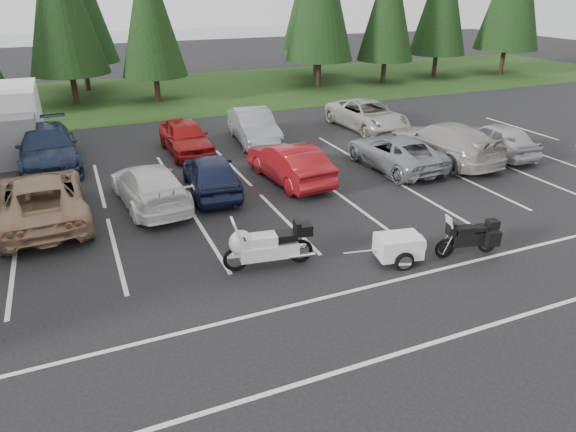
# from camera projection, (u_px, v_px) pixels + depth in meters

# --- Properties ---
(ground) EXTENTS (120.00, 120.00, 0.00)m
(ground) POSITION_uv_depth(u_px,v_px,m) (285.00, 237.00, 15.82)
(ground) COLOR black
(ground) RESTS_ON ground
(grass_strip) EXTENTS (80.00, 16.00, 0.01)m
(grass_strip) POSITION_uv_depth(u_px,v_px,m) (152.00, 95.00, 35.91)
(grass_strip) COLOR #1A3410
(grass_strip) RESTS_ON ground
(lake_water) EXTENTS (70.00, 50.00, 0.02)m
(lake_water) POSITION_uv_depth(u_px,v_px,m) (143.00, 46.00, 63.30)
(lake_water) COLOR gray
(lake_water) RESTS_ON ground
(box_truck) EXTENTS (2.40, 5.60, 2.90)m
(box_truck) POSITION_uv_depth(u_px,v_px,m) (11.00, 123.00, 22.83)
(box_truck) COLOR silver
(box_truck) RESTS_ON ground
(stall_markings) EXTENTS (32.00, 16.00, 0.01)m
(stall_markings) POSITION_uv_depth(u_px,v_px,m) (262.00, 212.00, 17.50)
(stall_markings) COLOR silver
(stall_markings) RESTS_ON ground
(conifer_5) EXTENTS (4.14, 4.14, 9.63)m
(conifer_5) POSITION_uv_depth(u_px,v_px,m) (149.00, 10.00, 31.57)
(conifer_5) COLOR #332316
(conifer_5) RESTS_ON ground
(conifer_7) EXTENTS (4.27, 4.27, 9.94)m
(conifer_7) POSITION_uv_depth(u_px,v_px,m) (389.00, 3.00, 37.91)
(conifer_7) COLOR #332316
(conifer_7) RESTS_ON ground
(car_near_2) EXTENTS (2.92, 5.84, 1.59)m
(car_near_2) POSITION_uv_depth(u_px,v_px,m) (41.00, 198.00, 16.57)
(car_near_2) COLOR #9C775A
(car_near_2) RESTS_ON ground
(car_near_3) EXTENTS (2.46, 5.08, 1.43)m
(car_near_3) POSITION_uv_depth(u_px,v_px,m) (150.00, 186.00, 17.84)
(car_near_3) COLOR white
(car_near_3) RESTS_ON ground
(car_near_4) EXTENTS (2.16, 4.50, 1.49)m
(car_near_4) POSITION_uv_depth(u_px,v_px,m) (211.00, 173.00, 18.88)
(car_near_4) COLOR #181F3D
(car_near_4) RESTS_ON ground
(car_near_5) EXTENTS (2.01, 4.73, 1.52)m
(car_near_5) POSITION_uv_depth(u_px,v_px,m) (289.00, 163.00, 19.95)
(car_near_5) COLOR maroon
(car_near_5) RESTS_ON ground
(car_near_6) EXTENTS (2.47, 5.08, 1.39)m
(car_near_6) POSITION_uv_depth(u_px,v_px,m) (394.00, 152.00, 21.48)
(car_near_6) COLOR gray
(car_near_6) RESTS_ON ground
(car_near_7) EXTENTS (2.78, 5.93, 1.68)m
(car_near_7) POSITION_uv_depth(u_px,v_px,m) (443.00, 142.00, 22.30)
(car_near_7) COLOR #A49D96
(car_near_7) RESTS_ON ground
(car_near_8) EXTENTS (2.04, 4.46, 1.48)m
(car_near_8) POSITION_uv_depth(u_px,v_px,m) (496.00, 139.00, 23.07)
(car_near_8) COLOR #B0B0B5
(car_near_8) RESTS_ON ground
(car_far_1) EXTENTS (2.61, 5.88, 1.68)m
(car_far_1) POSITION_uv_depth(u_px,v_px,m) (48.00, 147.00, 21.56)
(car_far_1) COLOR #19263E
(car_far_1) RESTS_ON ground
(car_far_2) EXTENTS (1.91, 4.52, 1.52)m
(car_far_2) POSITION_uv_depth(u_px,v_px,m) (186.00, 137.00, 23.29)
(car_far_2) COLOR #9F1414
(car_far_2) RESTS_ON ground
(car_far_3) EXTENTS (2.15, 4.98, 1.59)m
(car_far_3) POSITION_uv_depth(u_px,v_px,m) (254.00, 127.00, 24.82)
(car_far_3) COLOR slate
(car_far_3) RESTS_ON ground
(car_far_4) EXTENTS (2.80, 5.50, 1.49)m
(car_far_4) POSITION_uv_depth(u_px,v_px,m) (367.00, 115.00, 27.24)
(car_far_4) COLOR #ADA99E
(car_far_4) RESTS_ON ground
(touring_motorcycle) EXTENTS (2.88, 1.24, 1.54)m
(touring_motorcycle) POSITION_uv_depth(u_px,v_px,m) (268.00, 242.00, 13.85)
(touring_motorcycle) COLOR silver
(touring_motorcycle) RESTS_ON ground
(cargo_trailer) EXTENTS (1.91, 1.30, 0.81)m
(cargo_trailer) POSITION_uv_depth(u_px,v_px,m) (398.00, 249.00, 14.25)
(cargo_trailer) COLOR silver
(cargo_trailer) RESTS_ON ground
(adventure_motorcycle) EXTENTS (2.26, 1.10, 1.32)m
(adventure_motorcycle) POSITION_uv_depth(u_px,v_px,m) (468.00, 234.00, 14.50)
(adventure_motorcycle) COLOR black
(adventure_motorcycle) RESTS_ON ground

